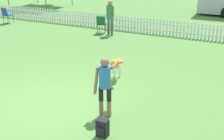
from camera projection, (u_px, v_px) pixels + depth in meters
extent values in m
plane|color=#5B8C42|center=(50.00, 103.00, 8.59)|extent=(240.00, 240.00, 0.00)
cylinder|color=#8C664C|center=(101.00, 108.00, 7.87)|extent=(0.11, 0.11, 0.44)
cylinder|color=black|center=(101.00, 94.00, 7.72)|extent=(0.12, 0.12, 0.36)
cylinder|color=#8C664C|center=(109.00, 109.00, 7.84)|extent=(0.11, 0.11, 0.44)
cylinder|color=black|center=(109.00, 94.00, 7.70)|extent=(0.12, 0.12, 0.36)
cylinder|color=#3372BF|center=(105.00, 77.00, 7.54)|extent=(0.35, 0.35, 0.55)
sphere|color=#8C664C|center=(105.00, 62.00, 7.40)|extent=(0.22, 0.22, 0.22)
cylinder|color=#8C664C|center=(96.00, 81.00, 7.55)|extent=(0.13, 0.21, 0.67)
cylinder|color=#8C664C|center=(115.00, 64.00, 7.74)|extent=(0.21, 0.67, 0.14)
cylinder|color=orange|center=(118.00, 62.00, 8.06)|extent=(0.27, 0.27, 0.02)
cylinder|color=orange|center=(118.00, 61.00, 8.05)|extent=(0.27, 0.27, 0.02)
ellipsoid|color=beige|center=(116.00, 65.00, 9.94)|extent=(0.42, 0.65, 0.42)
ellipsoid|color=white|center=(116.00, 66.00, 9.95)|extent=(0.22, 0.34, 0.20)
sphere|color=beige|center=(115.00, 65.00, 9.56)|extent=(0.18, 0.18, 0.18)
cone|color=beige|center=(115.00, 65.00, 9.47)|extent=(0.14, 0.17, 0.14)
cylinder|color=orange|center=(115.00, 65.00, 9.47)|extent=(0.29, 0.20, 0.26)
cone|color=beige|center=(117.00, 62.00, 9.55)|extent=(0.05, 0.05, 0.08)
cone|color=beige|center=(113.00, 62.00, 9.56)|extent=(0.05, 0.05, 0.08)
cylinder|color=white|center=(120.00, 71.00, 10.28)|extent=(0.06, 0.06, 0.40)
cylinder|color=white|center=(115.00, 71.00, 10.30)|extent=(0.06, 0.06, 0.40)
cylinder|color=white|center=(118.00, 68.00, 9.77)|extent=(0.11, 0.19, 0.31)
cylinder|color=white|center=(113.00, 68.00, 9.79)|extent=(0.11, 0.19, 0.31)
cone|color=beige|center=(118.00, 63.00, 10.33)|extent=(0.13, 0.27, 0.19)
cylinder|color=orange|center=(104.00, 72.00, 10.69)|extent=(0.27, 0.27, 0.02)
cylinder|color=orange|center=(107.00, 84.00, 9.77)|extent=(0.27, 0.27, 0.02)
cube|color=black|center=(103.00, 128.00, 7.03)|extent=(0.27, 0.18, 0.42)
cube|color=black|center=(100.00, 132.00, 6.95)|extent=(0.19, 0.04, 0.21)
cube|color=white|center=(149.00, 29.00, 15.50)|extent=(27.74, 0.04, 0.06)
cube|color=white|center=(149.00, 23.00, 15.39)|extent=(27.74, 0.04, 0.06)
cube|color=white|center=(1.00, 11.00, 19.25)|extent=(0.09, 0.02, 0.77)
cube|color=white|center=(3.00, 11.00, 19.18)|extent=(0.09, 0.02, 0.77)
cube|color=white|center=(5.00, 11.00, 19.12)|extent=(0.09, 0.02, 0.77)
cube|color=white|center=(7.00, 11.00, 19.05)|extent=(0.09, 0.02, 0.77)
cube|color=white|center=(9.00, 11.00, 18.99)|extent=(0.09, 0.02, 0.77)
cube|color=white|center=(12.00, 12.00, 18.92)|extent=(0.09, 0.02, 0.77)
cube|color=white|center=(14.00, 12.00, 18.85)|extent=(0.09, 0.02, 0.77)
cube|color=white|center=(16.00, 12.00, 18.79)|extent=(0.09, 0.02, 0.77)
cube|color=white|center=(18.00, 12.00, 18.72)|extent=(0.09, 0.02, 0.77)
cube|color=white|center=(20.00, 13.00, 18.65)|extent=(0.09, 0.02, 0.77)
cube|color=white|center=(22.00, 13.00, 18.59)|extent=(0.09, 0.02, 0.77)
cube|color=white|center=(25.00, 13.00, 18.52)|extent=(0.09, 0.02, 0.77)
cube|color=white|center=(27.00, 13.00, 18.46)|extent=(0.09, 0.02, 0.77)
cube|color=white|center=(29.00, 14.00, 18.39)|extent=(0.09, 0.02, 0.77)
cube|color=white|center=(31.00, 14.00, 18.32)|extent=(0.09, 0.02, 0.77)
cube|color=white|center=(34.00, 14.00, 18.26)|extent=(0.09, 0.02, 0.77)
cube|color=white|center=(36.00, 14.00, 18.19)|extent=(0.09, 0.02, 0.77)
cube|color=white|center=(38.00, 14.00, 18.13)|extent=(0.09, 0.02, 0.77)
cube|color=white|center=(41.00, 15.00, 18.06)|extent=(0.09, 0.02, 0.77)
cube|color=white|center=(43.00, 15.00, 17.99)|extent=(0.09, 0.02, 0.77)
cube|color=white|center=(45.00, 15.00, 17.93)|extent=(0.09, 0.02, 0.77)
cube|color=white|center=(48.00, 15.00, 17.86)|extent=(0.09, 0.02, 0.77)
cube|color=white|center=(50.00, 16.00, 17.79)|extent=(0.09, 0.02, 0.77)
cube|color=white|center=(53.00, 16.00, 17.73)|extent=(0.09, 0.02, 0.77)
cube|color=white|center=(55.00, 16.00, 17.66)|extent=(0.09, 0.02, 0.77)
cube|color=white|center=(57.00, 16.00, 17.60)|extent=(0.09, 0.02, 0.77)
cube|color=white|center=(60.00, 17.00, 17.53)|extent=(0.09, 0.02, 0.77)
cube|color=white|center=(62.00, 17.00, 17.46)|extent=(0.09, 0.02, 0.77)
cube|color=white|center=(65.00, 17.00, 17.40)|extent=(0.09, 0.02, 0.77)
cube|color=white|center=(67.00, 18.00, 17.33)|extent=(0.09, 0.02, 0.77)
cube|color=white|center=(70.00, 18.00, 17.27)|extent=(0.09, 0.02, 0.77)
cube|color=white|center=(73.00, 18.00, 17.20)|extent=(0.09, 0.02, 0.77)
cube|color=white|center=(75.00, 18.00, 17.13)|extent=(0.09, 0.02, 0.77)
cube|color=white|center=(78.00, 19.00, 17.07)|extent=(0.09, 0.02, 0.77)
cube|color=white|center=(80.00, 19.00, 17.00)|extent=(0.09, 0.02, 0.77)
cube|color=white|center=(83.00, 19.00, 16.94)|extent=(0.09, 0.02, 0.77)
cube|color=white|center=(86.00, 19.00, 16.87)|extent=(0.09, 0.02, 0.77)
cube|color=white|center=(88.00, 20.00, 16.80)|extent=(0.09, 0.02, 0.77)
cube|color=white|center=(91.00, 20.00, 16.74)|extent=(0.09, 0.02, 0.77)
cube|color=white|center=(94.00, 20.00, 16.67)|extent=(0.09, 0.02, 0.77)
cube|color=white|center=(97.00, 21.00, 16.60)|extent=(0.09, 0.02, 0.77)
cube|color=white|center=(99.00, 21.00, 16.54)|extent=(0.09, 0.02, 0.77)
cube|color=white|center=(102.00, 21.00, 16.47)|extent=(0.09, 0.02, 0.77)
cube|color=white|center=(105.00, 21.00, 16.41)|extent=(0.09, 0.02, 0.77)
cube|color=white|center=(108.00, 22.00, 16.34)|extent=(0.09, 0.02, 0.77)
cube|color=white|center=(111.00, 22.00, 16.27)|extent=(0.09, 0.02, 0.77)
cube|color=white|center=(114.00, 22.00, 16.21)|extent=(0.09, 0.02, 0.77)
cube|color=white|center=(117.00, 23.00, 16.14)|extent=(0.09, 0.02, 0.77)
cube|color=white|center=(120.00, 23.00, 16.08)|extent=(0.09, 0.02, 0.77)
cube|color=white|center=(123.00, 23.00, 16.01)|extent=(0.09, 0.02, 0.77)
cube|color=white|center=(126.00, 24.00, 15.94)|extent=(0.09, 0.02, 0.77)
cube|color=white|center=(129.00, 24.00, 15.88)|extent=(0.09, 0.02, 0.77)
cube|color=white|center=(132.00, 24.00, 15.81)|extent=(0.09, 0.02, 0.77)
cube|color=white|center=(135.00, 25.00, 15.75)|extent=(0.09, 0.02, 0.77)
cube|color=white|center=(138.00, 25.00, 15.68)|extent=(0.09, 0.02, 0.77)
cube|color=white|center=(141.00, 25.00, 15.61)|extent=(0.09, 0.02, 0.77)
cube|color=white|center=(144.00, 25.00, 15.55)|extent=(0.09, 0.02, 0.77)
cube|color=white|center=(147.00, 26.00, 15.48)|extent=(0.09, 0.02, 0.77)
cube|color=white|center=(150.00, 26.00, 15.41)|extent=(0.09, 0.02, 0.77)
cube|color=white|center=(154.00, 27.00, 15.35)|extent=(0.09, 0.02, 0.77)
cube|color=white|center=(157.00, 27.00, 15.28)|extent=(0.09, 0.02, 0.77)
cube|color=white|center=(160.00, 27.00, 15.22)|extent=(0.09, 0.02, 0.77)
cube|color=white|center=(164.00, 28.00, 15.15)|extent=(0.09, 0.02, 0.77)
cube|color=white|center=(167.00, 28.00, 15.08)|extent=(0.09, 0.02, 0.77)
cube|color=white|center=(170.00, 28.00, 15.02)|extent=(0.09, 0.02, 0.77)
cube|color=white|center=(174.00, 29.00, 14.95)|extent=(0.09, 0.02, 0.77)
cube|color=white|center=(177.00, 29.00, 14.89)|extent=(0.09, 0.02, 0.77)
cube|color=white|center=(181.00, 29.00, 14.82)|extent=(0.09, 0.02, 0.77)
cube|color=white|center=(184.00, 30.00, 14.75)|extent=(0.09, 0.02, 0.77)
cube|color=white|center=(188.00, 30.00, 14.69)|extent=(0.09, 0.02, 0.77)
cube|color=white|center=(191.00, 30.00, 14.62)|extent=(0.09, 0.02, 0.77)
cube|color=white|center=(195.00, 31.00, 14.56)|extent=(0.09, 0.02, 0.77)
cube|color=white|center=(198.00, 31.00, 14.49)|extent=(0.09, 0.02, 0.77)
cube|color=white|center=(202.00, 32.00, 14.42)|extent=(0.09, 0.02, 0.77)
cube|color=white|center=(206.00, 32.00, 14.36)|extent=(0.09, 0.02, 0.77)
cube|color=white|center=(209.00, 32.00, 14.29)|extent=(0.09, 0.02, 0.77)
cube|color=white|center=(213.00, 33.00, 14.22)|extent=(0.09, 0.02, 0.77)
cube|color=white|center=(217.00, 33.00, 14.16)|extent=(0.09, 0.02, 0.77)
cube|color=white|center=(221.00, 34.00, 14.09)|extent=(0.09, 0.02, 0.77)
cylinder|color=#333338|center=(106.00, 28.00, 15.75)|extent=(0.02, 0.02, 0.46)
cylinder|color=#333338|center=(99.00, 27.00, 15.81)|extent=(0.02, 0.02, 0.46)
cylinder|color=#333338|center=(104.00, 29.00, 15.42)|extent=(0.02, 0.02, 0.46)
cylinder|color=#333338|center=(97.00, 29.00, 15.49)|extent=(0.02, 0.02, 0.46)
cube|color=#19662D|center=(102.00, 24.00, 15.54)|extent=(0.52, 0.52, 0.03)
cube|color=#19662D|center=(101.00, 21.00, 15.28)|extent=(0.43, 0.19, 0.43)
cylinder|color=#333338|center=(13.00, 19.00, 17.71)|extent=(0.02, 0.02, 0.47)
cylinder|color=#333338|center=(9.00, 18.00, 17.91)|extent=(0.02, 0.02, 0.47)
cylinder|color=#333338|center=(8.00, 20.00, 17.41)|extent=(0.02, 0.02, 0.47)
cylinder|color=#333338|center=(3.00, 19.00, 17.61)|extent=(0.02, 0.02, 0.47)
cube|color=#1E4799|center=(8.00, 15.00, 17.57)|extent=(0.52, 0.52, 0.03)
cube|color=#1E4799|center=(4.00, 12.00, 17.33)|extent=(0.46, 0.16, 0.44)
cylinder|color=#474C5B|center=(112.00, 27.00, 15.07)|extent=(0.11, 0.11, 0.87)
cylinder|color=#474C5B|center=(108.00, 26.00, 15.15)|extent=(0.11, 0.11, 0.87)
cylinder|color=#2D8447|center=(110.00, 12.00, 14.84)|extent=(0.27, 0.27, 0.60)
sphere|color=tan|center=(110.00, 3.00, 14.69)|extent=(0.24, 0.24, 0.24)
cylinder|color=tan|center=(113.00, 12.00, 14.78)|extent=(0.08, 0.08, 0.62)
cylinder|color=tan|center=(107.00, 11.00, 14.92)|extent=(0.08, 0.08, 0.62)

